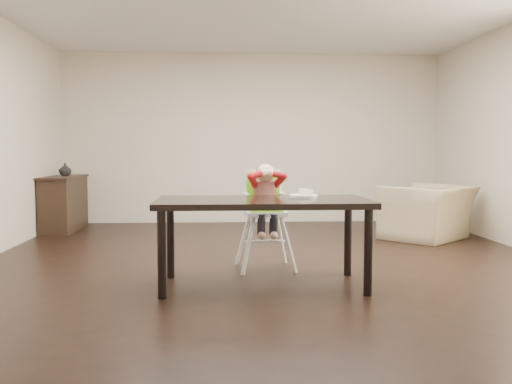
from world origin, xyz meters
TOP-DOWN VIEW (x-y plane):
  - ground at (0.00, 0.00)m, footprint 7.00×7.00m
  - room_walls at (0.00, 0.00)m, footprint 6.02×7.02m
  - dining_table at (-0.14, -0.86)m, footprint 1.80×0.90m
  - high_chair at (-0.07, -0.11)m, footprint 0.47×0.47m
  - plate at (0.24, -0.69)m, footprint 0.29×0.29m
  - armchair at (2.20, 1.59)m, footprint 1.27×1.25m
  - sideboard at (-2.78, 2.70)m, footprint 0.44×1.26m
  - vase at (-2.78, 2.80)m, footprint 0.23×0.24m

SIDE VIEW (x-z plane):
  - ground at x=0.00m, z-range 0.00..0.00m
  - sideboard at x=-2.78m, z-range 0.00..0.79m
  - armchair at x=2.20m, z-range 0.00..0.94m
  - dining_table at x=-0.14m, z-range 0.30..1.05m
  - high_chair at x=-0.07m, z-range 0.21..1.24m
  - plate at x=0.24m, z-range 0.74..0.81m
  - vase at x=-2.78m, z-range 0.79..0.97m
  - room_walls at x=0.00m, z-range 0.50..3.21m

